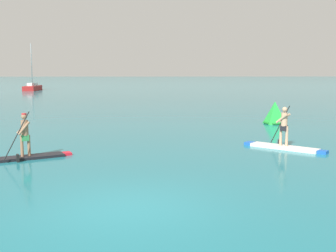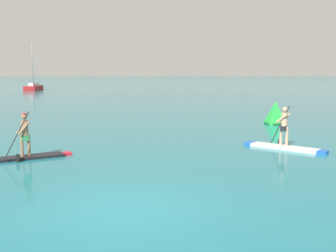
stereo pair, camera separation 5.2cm
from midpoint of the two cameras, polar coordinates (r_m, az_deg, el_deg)
The scene contains 5 objects.
ground at distance 10.02m, azimuth -5.57°, elevation -11.18°, with size 440.00×440.00×0.00m, color #1E727F.
paddleboarder_mid_center at distance 16.09m, azimuth -18.81°, elevation -3.03°, with size 2.98×1.80×1.84m.
paddleboarder_far_right at distance 17.80m, azimuth 15.82°, elevation -2.03°, with size 2.96×2.58×1.80m.
race_marker_buoy at distance 26.06m, azimuth 14.66°, elevation 1.65°, with size 1.52×1.52×1.37m.
sailboat_left_horizon at distance 71.92m, azimuth -18.08°, elevation 5.37°, with size 2.11×6.48×7.64m.
Camera 2 is at (0.73, -9.46, 3.23)m, focal length 44.07 mm.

